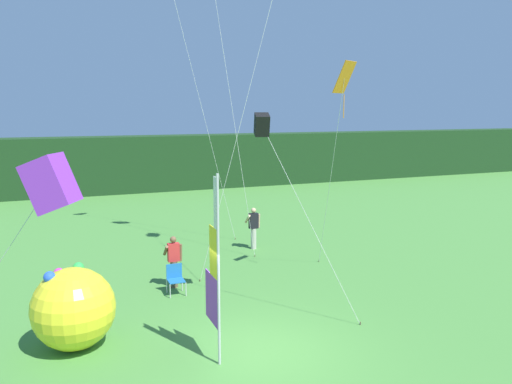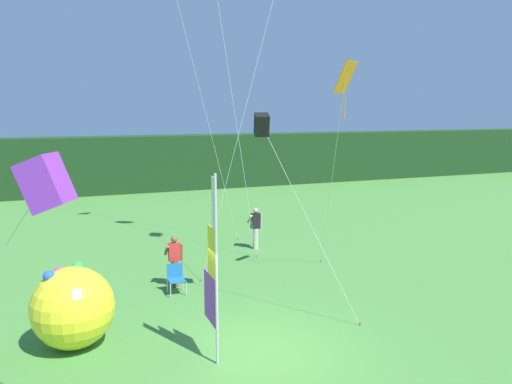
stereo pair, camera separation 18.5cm
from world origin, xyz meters
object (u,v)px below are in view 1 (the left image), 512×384
(inflatable_balloon, at_px, (73,308))
(kite_orange_diamond_5, at_px, (343,86))
(person_near_banner, at_px, (174,260))
(kite_purple_box_4, at_px, (50,184))
(kite_black_box_3, at_px, (262,126))
(folding_chair, at_px, (175,277))
(banner_flag, at_px, (214,272))
(person_mid_field, at_px, (254,227))

(inflatable_balloon, bearing_deg, kite_orange_diamond_5, 10.80)
(person_near_banner, height_order, kite_purple_box_4, kite_purple_box_4)
(kite_black_box_3, relative_size, kite_orange_diamond_5, 0.79)
(kite_purple_box_4, relative_size, kite_orange_diamond_5, 0.71)
(inflatable_balloon, relative_size, folding_chair, 2.18)
(inflatable_balloon, relative_size, kite_purple_box_4, 0.39)
(person_near_banner, xyz_separation_m, folding_chair, (-0.09, -0.57, -0.36))
(banner_flag, distance_m, kite_orange_diamond_5, 7.36)
(kite_orange_diamond_5, bearing_deg, person_mid_field, 101.24)
(banner_flag, xyz_separation_m, folding_chair, (0.08, 4.38, -1.52))
(banner_flag, height_order, person_mid_field, banner_flag)
(inflatable_balloon, height_order, kite_purple_box_4, kite_purple_box_4)
(inflatable_balloon, distance_m, kite_black_box_3, 6.48)
(banner_flag, xyz_separation_m, kite_orange_diamond_5, (5.10, 3.24, 4.21))
(banner_flag, height_order, inflatable_balloon, banner_flag)
(banner_flag, relative_size, person_near_banner, 2.58)
(banner_flag, height_order, person_near_banner, banner_flag)
(banner_flag, relative_size, folding_chair, 4.76)
(kite_orange_diamond_5, bearing_deg, kite_purple_box_4, -144.65)
(banner_flag, bearing_deg, person_near_banner, 88.03)
(inflatable_balloon, xyz_separation_m, kite_orange_diamond_5, (8.01, 1.53, 5.26))
(inflatable_balloon, relative_size, kite_orange_diamond_5, 0.28)
(person_mid_field, xyz_separation_m, folding_chair, (-4.04, -3.80, -0.38))
(person_mid_field, relative_size, inflatable_balloon, 0.86)
(kite_purple_box_4, xyz_separation_m, kite_orange_diamond_5, (8.30, 5.89, 1.73))
(folding_chair, distance_m, kite_purple_box_4, 8.72)
(kite_black_box_3, bearing_deg, person_near_banner, 124.59)
(person_near_banner, relative_size, folding_chair, 1.84)
(kite_purple_box_4, bearing_deg, kite_orange_diamond_5, 35.35)
(banner_flag, xyz_separation_m, person_near_banner, (0.17, 4.95, -1.15))
(inflatable_balloon, xyz_separation_m, kite_black_box_3, (4.96, 0.51, 4.14))
(person_mid_field, distance_m, kite_black_box_3, 7.58)
(inflatable_balloon, bearing_deg, person_mid_field, 42.58)
(person_near_banner, relative_size, kite_orange_diamond_5, 0.24)
(folding_chair, height_order, kite_orange_diamond_5, kite_orange_diamond_5)
(person_near_banner, bearing_deg, banner_flag, -91.97)
(folding_chair, bearing_deg, person_mid_field, 43.23)
(person_mid_field, bearing_deg, person_near_banner, -140.76)
(folding_chair, xyz_separation_m, kite_orange_diamond_5, (5.02, -1.14, 5.72))
(person_near_banner, bearing_deg, person_mid_field, 39.24)
(kite_purple_box_4, bearing_deg, inflatable_balloon, 86.25)
(kite_black_box_3, bearing_deg, kite_purple_box_4, -137.13)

